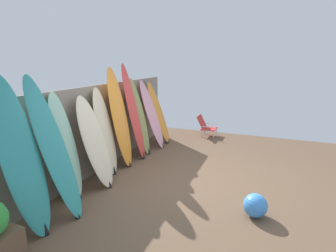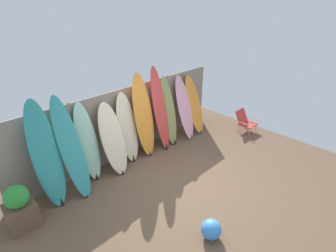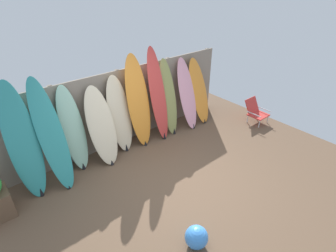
{
  "view_description": "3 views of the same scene",
  "coord_description": "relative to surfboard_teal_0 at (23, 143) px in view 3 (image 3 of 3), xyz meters",
  "views": [
    {
      "loc": [
        -4.47,
        -1.29,
        2.28
      ],
      "look_at": [
        0.19,
        0.52,
        1.03
      ],
      "focal_mm": 28.0,
      "sensor_mm": 36.0,
      "label": 1
    },
    {
      "loc": [
        -3.55,
        -2.99,
        3.79
      ],
      "look_at": [
        0.35,
        0.89,
        1.04
      ],
      "focal_mm": 28.0,
      "sensor_mm": 36.0,
      "label": 2
    },
    {
      "loc": [
        -2.7,
        -2.92,
        3.62
      ],
      "look_at": [
        0.24,
        0.58,
        0.94
      ],
      "focal_mm": 28.0,
      "sensor_mm": 36.0,
      "label": 3
    }
  ],
  "objects": [
    {
      "name": "ground",
      "position": [
        2.21,
        -1.62,
        -1.06
      ],
      "size": [
        7.68,
        7.68,
        0.0
      ],
      "primitive_type": "plane",
      "color": "brown"
    },
    {
      "name": "fence_back",
      "position": [
        2.21,
        0.39,
        -0.16
      ],
      "size": [
        6.08,
        0.11,
        1.8
      ],
      "color": "gray",
      "rests_on": "ground"
    },
    {
      "name": "surfboard_teal_0",
      "position": [
        0.0,
        0.0,
        0.0
      ],
      "size": [
        0.59,
        0.69,
        2.14
      ],
      "color": "teal",
      "rests_on": "ground"
    },
    {
      "name": "surfboard_teal_1",
      "position": [
        0.46,
        -0.09,
        -0.02
      ],
      "size": [
        0.49,
        0.77,
        2.11
      ],
      "color": "teal",
      "rests_on": "ground"
    },
    {
      "name": "surfboard_seafoam_2",
      "position": [
        0.93,
        0.13,
        -0.17
      ],
      "size": [
        0.47,
        0.43,
        1.82
      ],
      "color": "#9ED6BC",
      "rests_on": "ground"
    },
    {
      "name": "surfboard_cream_3",
      "position": [
        1.47,
        -0.04,
        -0.22
      ],
      "size": [
        0.58,
        0.62,
        1.7
      ],
      "color": "beige",
      "rests_on": "ground"
    },
    {
      "name": "surfboard_cream_4",
      "position": [
        1.99,
        0.1,
        -0.18
      ],
      "size": [
        0.57,
        0.42,
        1.78
      ],
      "color": "beige",
      "rests_on": "ground"
    },
    {
      "name": "surfboard_orange_5",
      "position": [
        2.47,
        0.04,
        0.02
      ],
      "size": [
        0.59,
        0.49,
        2.17
      ],
      "color": "orange",
      "rests_on": "ground"
    },
    {
      "name": "surfboard_red_6",
      "position": [
        3.0,
        -0.0,
        0.04
      ],
      "size": [
        0.48,
        0.57,
        2.24
      ],
      "color": "#D13D38",
      "rests_on": "ground"
    },
    {
      "name": "surfboard_olive_7",
      "position": [
        3.35,
        0.03,
        -0.13
      ],
      "size": [
        0.49,
        0.61,
        1.89
      ],
      "color": "olive",
      "rests_on": "ground"
    },
    {
      "name": "surfboard_pink_8",
      "position": [
        3.93,
        -0.04,
        -0.18
      ],
      "size": [
        0.52,
        0.73,
        1.79
      ],
      "color": "pink",
      "rests_on": "ground"
    },
    {
      "name": "surfboard_orange_9",
      "position": [
        4.37,
        -0.04,
        -0.2
      ],
      "size": [
        0.6,
        0.7,
        1.72
      ],
      "color": "orange",
      "rests_on": "ground"
    },
    {
      "name": "beach_chair",
      "position": [
        5.52,
        -1.14,
        -0.74
      ],
      "size": [
        0.5,
        0.58,
        0.63
      ],
      "rotation": [
        0.0,
        0.0,
        0.33
      ],
      "color": "silver",
      "rests_on": "ground"
    },
    {
      "name": "beach_ball",
      "position": [
        1.48,
        -2.85,
        -0.88
      ],
      "size": [
        0.36,
        0.36,
        0.36
      ],
      "primitive_type": "sphere",
      "color": "#3F8CE5",
      "rests_on": "ground"
    }
  ]
}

